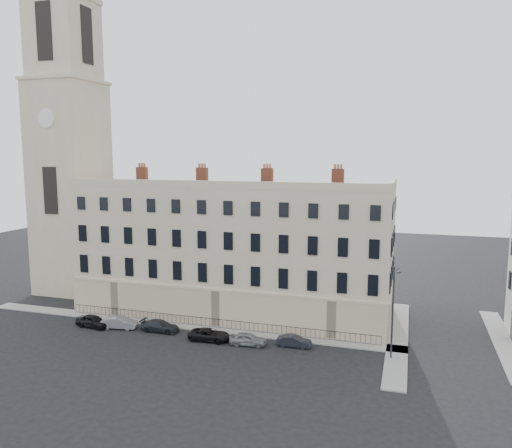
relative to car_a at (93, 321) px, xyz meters
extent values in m
plane|color=black|center=(18.61, -1.80, -0.67)|extent=(160.00, 160.00, 0.00)
cube|color=#C3B391|center=(12.61, 10.20, 6.83)|extent=(36.00, 12.00, 15.00)
cube|color=beige|center=(12.61, 4.12, 1.33)|extent=(36.10, 0.18, 4.00)
cube|color=beige|center=(30.69, 10.20, 1.33)|extent=(0.18, 12.10, 4.00)
cube|color=#C3B391|center=(12.61, 4.35, 14.73)|extent=(36.00, 0.35, 0.80)
cube|color=#C3B391|center=(30.46, 10.20, 14.73)|extent=(0.35, 12.00, 0.80)
cube|color=brown|center=(0.61, 10.20, 15.33)|extent=(1.30, 0.70, 2.00)
cube|color=brown|center=(8.61, 10.20, 15.33)|extent=(1.30, 0.70, 2.00)
cube|color=brown|center=(16.61, 10.20, 15.33)|extent=(1.30, 0.70, 2.00)
cube|color=brown|center=(24.61, 10.20, 15.33)|extent=(1.30, 0.70, 2.00)
cube|color=#C3B391|center=(-11.39, 12.20, 13.33)|extent=(8.00, 8.00, 28.00)
cube|color=#C3B391|center=(-11.39, 12.20, 32.33)|extent=(7.04, 7.04, 10.00)
cube|color=black|center=(-11.39, 8.63, 32.83)|extent=(2.20, 0.14, 7.00)
cylinder|color=white|center=(-11.39, 8.14, 22.33)|extent=(2.40, 0.14, 2.40)
cube|color=#C3B391|center=(-14.51, 15.32, 38.53)|extent=(0.90, 0.90, 2.40)
cube|color=gray|center=(8.61, 3.20, -0.61)|extent=(48.00, 2.00, 0.12)
cube|color=gray|center=(31.61, 6.20, -0.61)|extent=(2.00, 24.00, 0.12)
cube|color=gray|center=(41.61, 8.20, -0.61)|extent=(2.00, 20.00, 0.12)
cube|color=black|center=(12.61, 3.60, 0.35)|extent=(35.00, 0.04, 0.04)
cube|color=black|center=(12.61, 3.60, -0.55)|extent=(35.00, 0.04, 0.04)
imported|color=black|center=(0.00, 0.00, 0.00)|extent=(4.09, 2.01, 1.34)
imported|color=gray|center=(2.95, 0.51, -0.04)|extent=(4.02, 1.97, 1.27)
imported|color=#20242A|center=(7.54, 0.95, -0.07)|extent=(4.18, 1.79, 1.20)
imported|color=black|center=(13.52, 0.13, -0.08)|extent=(4.33, 2.18, 1.18)
imported|color=gray|center=(17.62, 0.08, -0.05)|extent=(3.79, 1.85, 1.25)
imported|color=black|center=(22.02, 1.05, -0.12)|extent=(3.38, 1.21, 1.11)
cylinder|color=#303136|center=(31.13, 0.83, 3.64)|extent=(0.17, 0.17, 8.63)
cylinder|color=#303136|center=(31.35, 0.11, 7.85)|extent=(0.57, 1.58, 0.11)
cube|color=#303136|center=(31.57, -0.61, 7.79)|extent=(0.34, 0.57, 0.13)
camera|label=1|loc=(32.28, -44.30, 17.84)|focal=35.00mm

